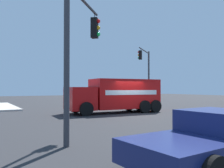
# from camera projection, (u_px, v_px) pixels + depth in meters

# --- Properties ---
(ground_plane) EXTENTS (100.00, 100.00, 0.00)m
(ground_plane) POSITION_uv_depth(u_px,v_px,m) (131.00, 114.00, 18.42)
(ground_plane) COLOR #2B2B2D
(delivery_truck) EXTENTS (3.15, 7.66, 2.69)m
(delivery_truck) POSITION_uv_depth(u_px,v_px,m) (117.00, 95.00, 19.39)
(delivery_truck) COLOR red
(delivery_truck) RESTS_ON ground
(traffic_light_primary) EXTENTS (2.79, 2.56, 5.77)m
(traffic_light_primary) POSITION_uv_depth(u_px,v_px,m) (79.00, 41.00, 9.23)
(traffic_light_primary) COLOR #38383D
(traffic_light_primary) RESTS_ON ground
(traffic_light_secondary) EXTENTS (3.05, 3.64, 6.42)m
(traffic_light_secondary) POSITION_uv_depth(u_px,v_px,m) (146.00, 69.00, 27.75)
(traffic_light_secondary) COLOR #38383D
(traffic_light_secondary) RESTS_ON ground
(pickup_navy) EXTENTS (2.54, 5.33, 1.38)m
(pickup_navy) POSITION_uv_depth(u_px,v_px,m) (219.00, 136.00, 6.15)
(pickup_navy) COLOR navy
(pickup_navy) RESTS_ON ground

